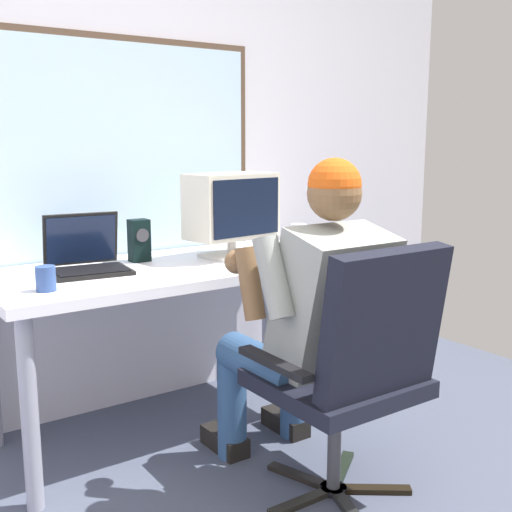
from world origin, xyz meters
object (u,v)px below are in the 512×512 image
at_px(laptop, 86,256).
at_px(coffee_mug, 46,279).
at_px(crt_monitor, 232,208).
at_px(desk_speaker, 139,240).
at_px(person_seated, 310,316).
at_px(wine_glass, 299,234).
at_px(office_chair, 357,362).
at_px(desk, 174,285).

distance_m(laptop, coffee_mug, 0.35).
bearing_deg(crt_monitor, laptop, 173.18).
height_order(crt_monitor, desk_speaker, crt_monitor).
bearing_deg(crt_monitor, person_seated, -97.08).
bearing_deg(desk_speaker, crt_monitor, -20.67).
bearing_deg(wine_glass, desk_speaker, 157.58).
distance_m(laptop, desk_speaker, 0.28).
distance_m(office_chair, laptop, 1.18).
distance_m(wine_glass, coffee_mug, 1.19).
height_order(desk, crt_monitor, crt_monitor).
bearing_deg(desk, laptop, 167.63).
xyz_separation_m(crt_monitor, coffee_mug, (-0.90, -0.18, -0.18)).
relative_size(office_chair, coffee_mug, 10.47).
bearing_deg(desk, crt_monitor, -0.12).
distance_m(person_seated, laptop, 0.95).
bearing_deg(wine_glass, laptop, 167.45).
distance_m(desk, crt_monitor, 0.44).
relative_size(office_chair, wine_glass, 6.51).
bearing_deg(crt_monitor, office_chair, -95.21).
xyz_separation_m(crt_monitor, wine_glass, (0.29, -0.13, -0.13)).
relative_size(person_seated, wine_glass, 8.40).
xyz_separation_m(desk, crt_monitor, (0.30, -0.00, 0.32)).
distance_m(person_seated, wine_glass, 0.68).
bearing_deg(desk, coffee_mug, -163.51).
relative_size(desk, crt_monitor, 3.63).
xyz_separation_m(person_seated, crt_monitor, (0.08, 0.66, 0.34)).
distance_m(crt_monitor, laptop, 0.69).
distance_m(desk, coffee_mug, 0.64).
xyz_separation_m(desk, coffee_mug, (-0.60, -0.18, 0.14)).
bearing_deg(wine_glass, office_chair, -115.23).
bearing_deg(laptop, desk, -12.37).
height_order(wine_glass, desk_speaker, desk_speaker).
relative_size(office_chair, crt_monitor, 2.19).
relative_size(person_seated, coffee_mug, 13.52).
bearing_deg(desk_speaker, laptop, -165.68).
height_order(wine_glass, coffee_mug, wine_glass).
distance_m(desk, desk_speaker, 0.25).
distance_m(desk, person_seated, 0.70).
xyz_separation_m(office_chair, person_seated, (0.00, 0.26, 0.10)).
relative_size(laptop, desk_speaker, 1.80).
xyz_separation_m(office_chair, coffee_mug, (-0.82, 0.74, 0.26)).
bearing_deg(office_chair, person_seated, 89.67).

